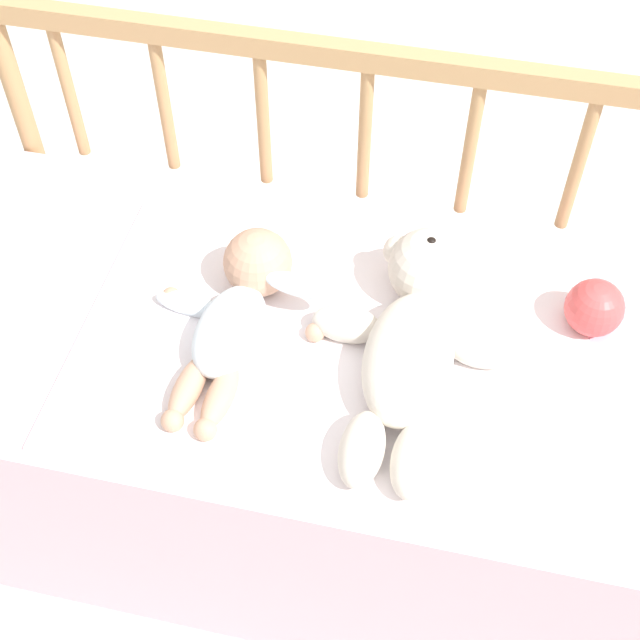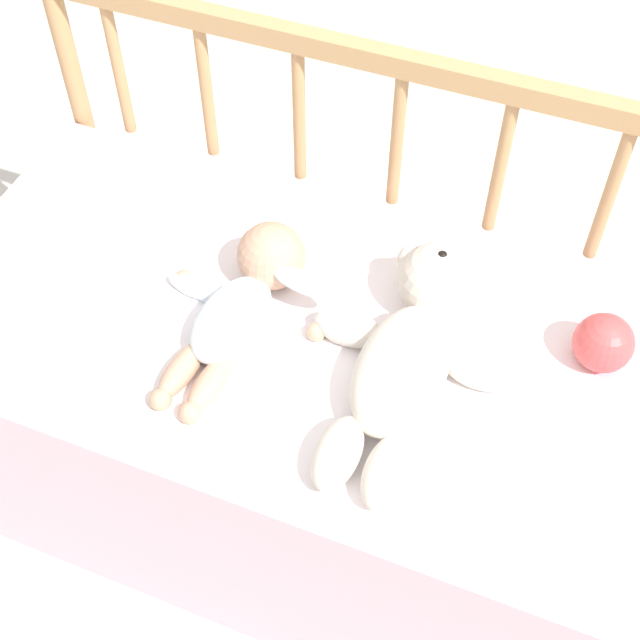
% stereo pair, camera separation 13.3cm
% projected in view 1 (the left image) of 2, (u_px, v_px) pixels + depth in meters
% --- Properties ---
extents(ground_plane, '(12.00, 12.00, 0.00)m').
position_uv_depth(ground_plane, '(321.00, 499.00, 1.80)').
color(ground_plane, silver).
extents(crib_mattress, '(1.30, 0.62, 0.54)m').
position_uv_depth(crib_mattress, '(322.00, 429.00, 1.59)').
color(crib_mattress, '#EDB7C6').
rests_on(crib_mattress, ground_plane).
extents(crib_rail, '(1.30, 0.04, 0.84)m').
position_uv_depth(crib_rail, '(363.00, 168.00, 1.54)').
color(crib_rail, tan).
rests_on(crib_rail, ground_plane).
extents(blanket, '(0.77, 0.51, 0.01)m').
position_uv_depth(blanket, '(329.00, 355.00, 1.36)').
color(blanket, white).
rests_on(blanket, crib_mattress).
extents(teddy_bear, '(0.32, 0.45, 0.13)m').
position_uv_depth(teddy_bear, '(413.00, 335.00, 1.32)').
color(teddy_bear, silver).
rests_on(teddy_bear, crib_mattress).
extents(baby, '(0.29, 0.36, 0.11)m').
position_uv_depth(baby, '(239.00, 308.00, 1.36)').
color(baby, white).
rests_on(baby, crib_mattress).
extents(toy_ball, '(0.09, 0.09, 0.09)m').
position_uv_depth(toy_ball, '(594.00, 308.00, 1.36)').
color(toy_ball, '#DB4C4C').
rests_on(toy_ball, crib_mattress).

